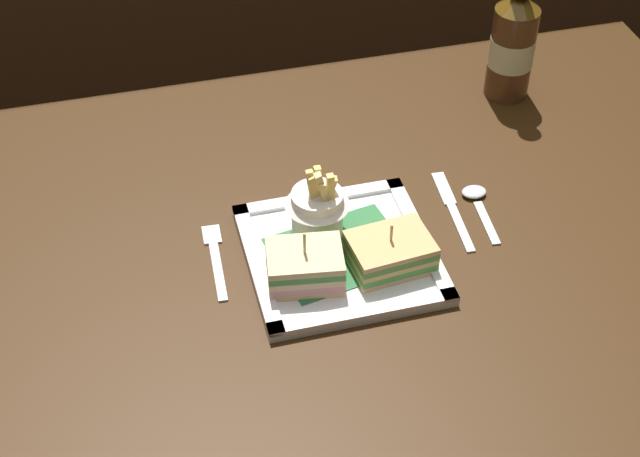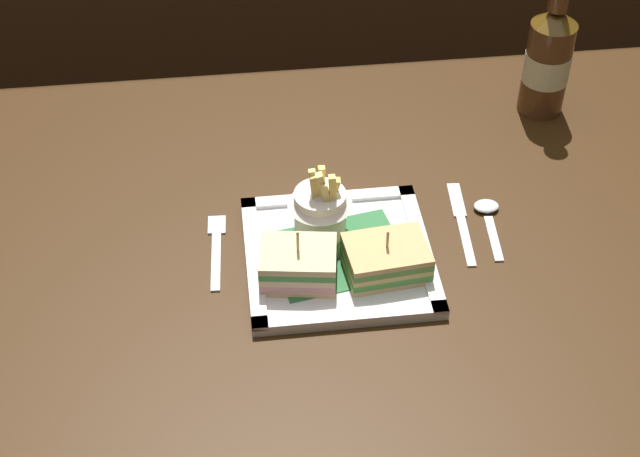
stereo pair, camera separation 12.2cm
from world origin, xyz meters
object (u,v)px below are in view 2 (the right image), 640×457
Objects in this scene: sandwich_half_left at (298,264)px; fries_cup at (320,205)px; dining_table at (303,296)px; fork at (216,247)px; sandwich_half_right at (386,259)px; beer_bottle at (548,58)px; spoon at (488,214)px; square_plate at (338,256)px; knife at (461,219)px.

sandwich_half_left is 0.09m from fries_cup.
fork is (-0.11, 0.00, 0.11)m from dining_table.
sandwich_half_left is 0.11m from sandwich_half_right.
beer_bottle is 1.75× the size of fork.
fries_cup is 0.79× the size of fork.
spoon is (-0.14, -0.24, -0.09)m from beer_bottle.
fries_cup is 0.45× the size of beer_bottle.
fork is (-0.16, 0.04, -0.01)m from square_plate.
sandwich_half_right reaches higher than fork.
beer_bottle is 2.10× the size of spoon.
dining_table is 5.57× the size of beer_bottle.
fries_cup is 0.95× the size of spoon.
fork is at bearing 178.91° from dining_table.
knife is (0.12, 0.09, -0.03)m from sandwich_half_right.
dining_table is 0.19m from sandwich_half_right.
beer_bottle is 0.29m from spoon.
dining_table is 5.76× the size of square_plate.
beer_bottle is (0.36, 0.30, 0.09)m from square_plate.
sandwich_half_right is 0.77× the size of fork.
fork is at bearing -177.23° from spoon.
spoon is at bearing 4.46° from dining_table.
fork is 0.34m from knife.
beer_bottle is 0.32m from knife.
knife is 0.04m from spoon.
square_plate is at bearing -14.98° from fork.
beer_bottle is (0.38, 0.26, 0.04)m from fries_cup.
fries_cup is at bearing -176.63° from knife.
sandwich_half_left is at bearing -147.41° from square_plate.
sandwich_half_left is 0.29m from spoon.
fries_cup is at bearing 65.35° from sandwich_half_left.
sandwich_half_right reaches higher than square_plate.
beer_bottle reaches higher than spoon.
knife is at bearing 17.98° from square_plate.
spoon is at bearing 15.64° from square_plate.
dining_table is at bearing 137.55° from square_plate.
fork is (-0.10, 0.08, -0.03)m from sandwich_half_left.
knife is at bearing -126.76° from beer_bottle.
sandwich_half_left is 0.54m from beer_bottle.
fries_cup is at bearing -145.97° from beer_bottle.
square_plate is at bearing 32.59° from sandwich_half_left.
dining_table is 0.16m from sandwich_half_left.
square_plate is 0.07m from sandwich_half_left.
sandwich_half_left is 0.42× the size of beer_bottle.
sandwich_half_left is at bearing -160.50° from spoon.
square_plate is 0.19m from knife.
beer_bottle reaches higher than fork.
knife is at bearing 4.51° from dining_table.
sandwich_half_right reaches higher than spoon.
sandwich_half_left is 0.95× the size of sandwich_half_right.
fries_cup is 0.67× the size of knife.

